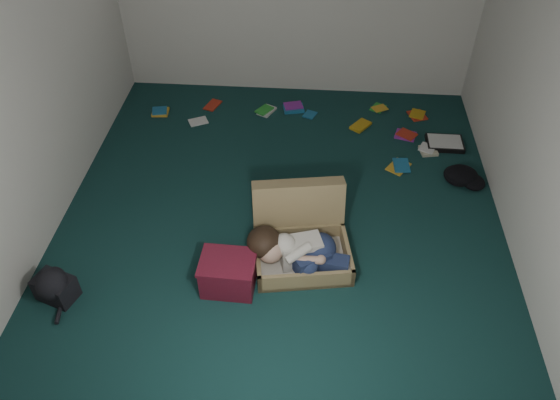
# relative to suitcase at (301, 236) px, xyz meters

# --- Properties ---
(floor) EXTENTS (4.50, 4.50, 0.00)m
(floor) POSITION_rel_suitcase_xyz_m (-0.19, 0.39, -0.17)
(floor) COLOR #113331
(floor) RESTS_ON ground
(wall_front) EXTENTS (4.50, 0.00, 4.50)m
(wall_front) POSITION_rel_suitcase_xyz_m (-0.19, -1.86, 1.13)
(wall_front) COLOR silver
(wall_front) RESTS_ON ground
(wall_left) EXTENTS (0.00, 4.50, 4.50)m
(wall_left) POSITION_rel_suitcase_xyz_m (-2.19, 0.39, 1.13)
(wall_left) COLOR silver
(wall_left) RESTS_ON ground
(wall_right) EXTENTS (0.00, 4.50, 4.50)m
(wall_right) POSITION_rel_suitcase_xyz_m (1.81, 0.39, 1.13)
(wall_right) COLOR silver
(wall_right) RESTS_ON ground
(suitcase) EXTENTS (0.89, 0.88, 0.57)m
(suitcase) POSITION_rel_suitcase_xyz_m (0.00, 0.00, 0.00)
(suitcase) COLOR #9D8656
(suitcase) RESTS_ON floor
(person) EXTENTS (0.87, 0.42, 0.36)m
(person) POSITION_rel_suitcase_xyz_m (-0.02, -0.20, 0.05)
(person) COLOR silver
(person) RESTS_ON suitcase
(maroon_bin) EXTENTS (0.45, 0.36, 0.30)m
(maroon_bin) POSITION_rel_suitcase_xyz_m (-0.55, -0.43, -0.02)
(maroon_bin) COLOR maroon
(maroon_bin) RESTS_ON floor
(backpack) EXTENTS (0.45, 0.41, 0.23)m
(backpack) POSITION_rel_suitcase_xyz_m (-1.89, -0.64, -0.06)
(backpack) COLOR black
(backpack) RESTS_ON floor
(clothing_pile) EXTENTS (0.47, 0.42, 0.13)m
(clothing_pile) POSITION_rel_suitcase_xyz_m (1.51, 0.97, -0.11)
(clothing_pile) COLOR black
(clothing_pile) RESTS_ON floor
(paper_tray) EXTENTS (0.39, 0.29, 0.05)m
(paper_tray) POSITION_rel_suitcase_xyz_m (1.46, 1.63, -0.15)
(paper_tray) COLOR black
(paper_tray) RESTS_ON floor
(book_scatter) EXTENTS (3.17, 1.27, 0.02)m
(book_scatter) POSITION_rel_suitcase_xyz_m (0.09, 1.94, -0.16)
(book_scatter) COLOR gold
(book_scatter) RESTS_ON floor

